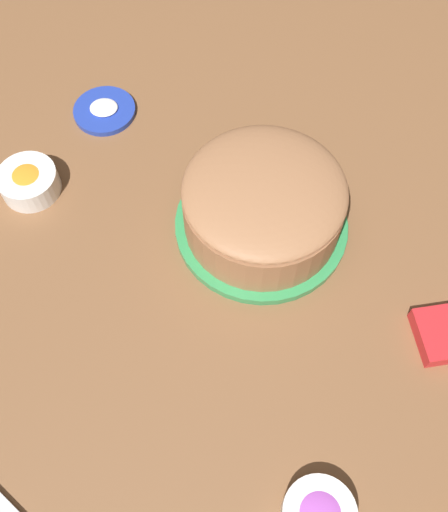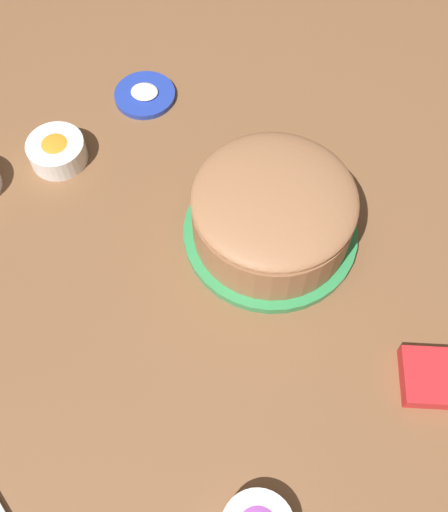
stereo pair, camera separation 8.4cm
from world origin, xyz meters
TOP-DOWN VIEW (x-y plane):
  - ground_plane at (0.00, 0.00)m, footprint 1.54×1.54m
  - frosted_cake at (-0.08, -0.11)m, footprint 0.26×0.26m
  - frosting_tub_lid at (0.19, -0.33)m, footprint 0.11×0.11m
  - sprinkle_bowl_orange at (0.28, -0.17)m, footprint 0.09×0.09m

SIDE VIEW (x-z plane):
  - ground_plane at x=0.00m, z-range 0.00..0.00m
  - frosting_tub_lid at x=0.19m, z-range 0.00..0.01m
  - sprinkle_bowl_orange at x=0.28m, z-range 0.00..0.04m
  - frosted_cake at x=-0.08m, z-range 0.00..0.11m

